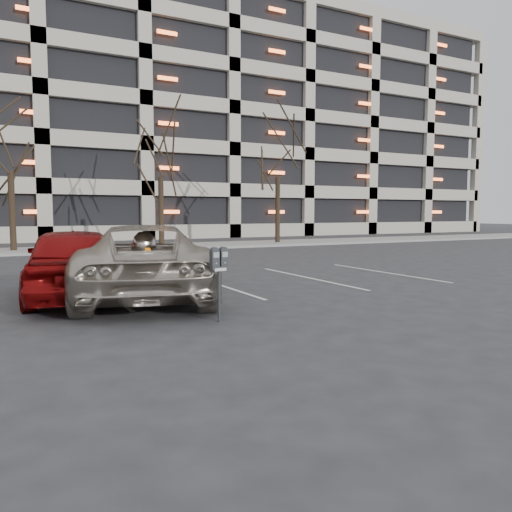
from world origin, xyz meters
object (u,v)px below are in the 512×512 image
Objects in this scene: tree_d at (278,135)px; car_red at (74,262)px; tree_b at (8,120)px; tree_c at (160,133)px; parking_meter at (219,266)px; suv_silver at (144,261)px.

car_red is (-13.18, -14.30, -5.50)m from tree_d.
car_red is at bearing -132.65° from tree_d.
tree_d is at bearing 0.00° from tree_b.
parking_meter is at bearing -103.58° from tree_c.
tree_b is 6.66× the size of parking_meter.
tree_d is at bearing -124.77° from car_red.
car_red is (-1.40, 0.44, -0.01)m from suv_silver.
car_red is at bearing -3.36° from suv_silver.
parking_meter is at bearing 126.44° from car_red.
tree_b reaches higher than tree_c.
tree_d is (7.00, 0.00, 0.37)m from tree_c.
tree_b is 0.96× the size of tree_d.
tree_b reaches higher than suv_silver.
tree_c is at bearing 180.00° from tree_d.
tree_d reaches higher than tree_b.
tree_c is at bearing -105.48° from car_red.
tree_c reaches higher than parking_meter.
tree_b is at bearing 180.00° from tree_d.
car_red is at bearing -113.36° from tree_c.
tree_c is 16.40m from car_red.
tree_b is 15.25m from car_red.
tree_c is 7.01m from tree_d.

